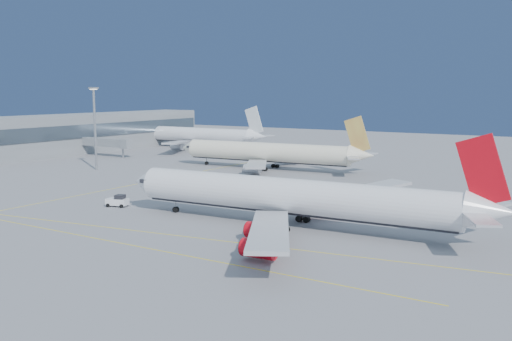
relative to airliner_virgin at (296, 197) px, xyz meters
name	(u,v)px	position (x,y,z in m)	size (l,w,h in m)	color
ground	(182,226)	(-17.66, -10.13, -5.42)	(500.00, 500.00, 0.00)	slate
terminal	(94,132)	(-132.60, 74.87, 2.09)	(18.40, 110.00, 15.00)	gray
jet_bridge	(109,143)	(-110.77, 61.87, -0.25)	(23.60, 3.60, 6.90)	gray
taxiway_lines	(145,211)	(-32.38, -3.78, -5.41)	(118.86, 140.00, 0.02)	yellow
airliner_virgin	(296,197)	(0.00, 0.00, 0.00)	(72.88, 65.41, 17.98)	white
airliner_etihad	(271,153)	(-42.12, 63.26, -0.19)	(65.84, 60.67, 17.18)	silver
airliner_third	(197,135)	(-102.03, 104.06, 0.13)	(68.15, 63.08, 18.34)	white
pushback_tug	(118,201)	(-40.45, -3.24, -4.25)	(4.94, 3.76, 2.52)	white
light_mast	(95,121)	(-87.16, 33.94, 9.49)	(2.18, 2.18, 25.27)	gray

